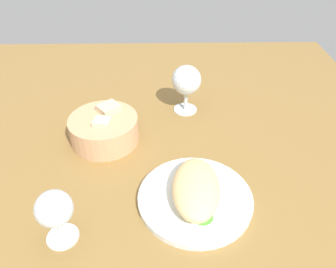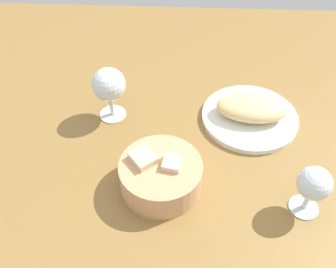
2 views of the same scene
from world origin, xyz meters
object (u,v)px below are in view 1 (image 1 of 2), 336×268
at_px(bread_basket, 104,129).
at_px(wine_glass_far, 55,211).
at_px(wine_glass_near, 186,82).
at_px(plate, 195,198).

height_order(bread_basket, wine_glass_far, wine_glass_far).
xyz_separation_m(bread_basket, wine_glass_near, (0.13, -0.21, 0.06)).
bearing_deg(wine_glass_near, bread_basket, 122.27).
bearing_deg(plate, bread_basket, 45.33).
distance_m(bread_basket, wine_glass_far, 0.29).
height_order(plate, bread_basket, bread_basket).
height_order(plate, wine_glass_far, wine_glass_far).
height_order(bread_basket, wine_glass_near, wine_glass_near).
relative_size(plate, wine_glass_far, 2.06).
xyz_separation_m(bread_basket, wine_glass_far, (-0.29, 0.04, 0.04)).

